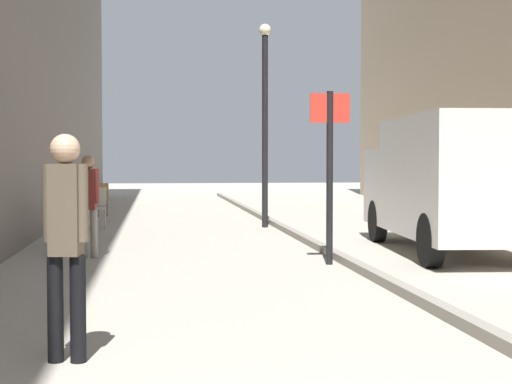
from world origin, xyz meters
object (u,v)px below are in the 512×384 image
at_px(delivery_van, 452,181).
at_px(street_sign_post, 330,162).
at_px(pedestrian_main_foreground, 89,199).
at_px(lamp_post, 265,112).
at_px(bicycle_leaning, 57,227).
at_px(cafe_chair_near_window, 100,197).
at_px(pedestrian_mid_block, 66,231).
at_px(cafe_chair_by_doorway, 97,205).

relative_size(delivery_van, street_sign_post, 2.03).
bearing_deg(pedestrian_main_foreground, street_sign_post, 163.70).
distance_m(delivery_van, street_sign_post, 2.65).
relative_size(pedestrian_main_foreground, lamp_post, 0.35).
bearing_deg(bicycle_leaning, cafe_chair_near_window, 84.66).
distance_m(pedestrian_mid_block, street_sign_post, 6.15).
bearing_deg(cafe_chair_by_doorway, delivery_van, 134.22).
xyz_separation_m(pedestrian_mid_block, street_sign_post, (3.28, 5.17, 0.53)).
bearing_deg(bicycle_leaning, pedestrian_mid_block, -86.11).
bearing_deg(bicycle_leaning, lamp_post, 37.06).
height_order(pedestrian_mid_block, lamp_post, lamp_post).
distance_m(pedestrian_main_foreground, street_sign_post, 3.92).
distance_m(street_sign_post, bicycle_leaning, 5.29).
distance_m(pedestrian_main_foreground, delivery_van, 6.04).
bearing_deg(pedestrian_main_foreground, pedestrian_mid_block, 96.31).
relative_size(street_sign_post, bicycle_leaning, 1.47).
bearing_deg(cafe_chair_near_window, delivery_van, -106.65).
bearing_deg(lamp_post, street_sign_post, -89.65).
distance_m(bicycle_leaning, cafe_chair_by_doorway, 4.11).
xyz_separation_m(lamp_post, cafe_chair_by_doorway, (-3.91, 0.35, -2.18)).
relative_size(street_sign_post, cafe_chair_near_window, 2.77).
bearing_deg(cafe_chair_near_window, bicycle_leaning, -142.81).
bearing_deg(street_sign_post, cafe_chair_near_window, -66.90).
height_order(pedestrian_mid_block, delivery_van, delivery_van).
bearing_deg(lamp_post, cafe_chair_by_doorway, 174.94).
distance_m(lamp_post, cafe_chair_by_doorway, 4.49).
distance_m(street_sign_post, cafe_chair_near_window, 11.41).
bearing_deg(pedestrian_mid_block, cafe_chair_by_doorway, 103.28).
bearing_deg(street_sign_post, pedestrian_mid_block, 59.33).
bearing_deg(pedestrian_mid_block, lamp_post, 84.56).
xyz_separation_m(bicycle_leaning, cafe_chair_by_doorway, (0.40, 4.09, 0.17)).
xyz_separation_m(delivery_van, bicycle_leaning, (-6.73, 1.63, -0.85)).
relative_size(pedestrian_main_foreground, bicycle_leaning, 0.93).
bearing_deg(delivery_van, cafe_chair_by_doorway, 142.30).
distance_m(bicycle_leaning, cafe_chair_near_window, 7.82).
distance_m(street_sign_post, lamp_post, 6.61).
relative_size(pedestrian_main_foreground, delivery_van, 0.31).
relative_size(pedestrian_main_foreground, cafe_chair_by_doorway, 1.76).
height_order(delivery_van, bicycle_leaning, delivery_van).
relative_size(pedestrian_main_foreground, pedestrian_mid_block, 0.94).
bearing_deg(cafe_chair_by_doorway, pedestrian_main_foreground, 89.30).
relative_size(street_sign_post, cafe_chair_by_doorway, 2.77).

